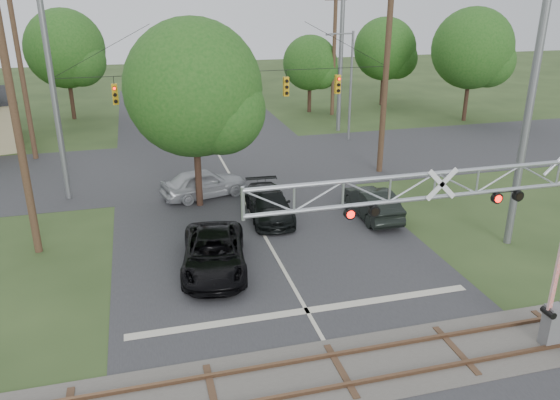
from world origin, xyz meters
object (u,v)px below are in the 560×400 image
object	(u,v)px
traffic_signal_span	(248,88)
streetlight	(349,81)
crossing_gantry	(494,229)
car_dark	(269,204)
pickup_black	(214,253)
sedan_silver	(204,183)

from	to	relation	value
traffic_signal_span	streetlight	size ratio (longest dim) A/B	2.36
crossing_gantry	streetlight	xyz separation A→B (m)	(5.87, 26.29, 0.09)
car_dark	crossing_gantry	bearing A→B (deg)	-70.49
traffic_signal_span	car_dark	world-z (taller)	traffic_signal_span
crossing_gantry	pickup_black	distance (m)	11.36
sedan_silver	streetlight	world-z (taller)	streetlight
traffic_signal_span	pickup_black	distance (m)	12.15
traffic_signal_span	sedan_silver	distance (m)	6.02
crossing_gantry	pickup_black	size ratio (longest dim) A/B	2.02
traffic_signal_span	sedan_silver	world-z (taller)	traffic_signal_span
crossing_gantry	streetlight	distance (m)	26.94
traffic_signal_span	streetlight	xyz separation A→B (m)	(9.39, 7.93, -1.17)
crossing_gantry	traffic_signal_span	xyz separation A→B (m)	(-3.53, 18.36, 1.26)
crossing_gantry	streetlight	world-z (taller)	streetlight
sedan_silver	car_dark	bearing A→B (deg)	-158.23
pickup_black	car_dark	xyz separation A→B (m)	(3.56, 4.90, -0.05)
pickup_black	car_dark	size ratio (longest dim) A/B	1.12
sedan_silver	pickup_black	bearing A→B (deg)	160.67
streetlight	sedan_silver	bearing A→B (deg)	-142.17
crossing_gantry	traffic_signal_span	size ratio (longest dim) A/B	0.58
traffic_signal_span	pickup_black	bearing A→B (deg)	-109.63
crossing_gantry	pickup_black	world-z (taller)	crossing_gantry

